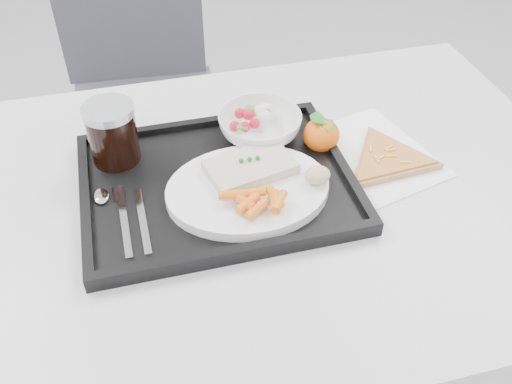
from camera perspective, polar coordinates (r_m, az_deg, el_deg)
table at (r=1.01m, az=-1.14°, el=-2.96°), size 1.20×0.80×0.75m
chair at (r=1.74m, az=-11.52°, el=11.51°), size 0.45×0.45×0.93m
tray at (r=0.97m, az=-3.89°, el=0.80°), size 0.45×0.35×0.03m
dinner_plate at (r=0.93m, az=-0.83°, el=0.23°), size 0.27×0.27×0.02m
fish_fillet at (r=0.95m, az=-0.58°, el=2.53°), size 0.16×0.12×0.03m
bread_roll at (r=0.93m, az=6.16°, el=1.70°), size 0.05×0.04×0.03m
salad_bowl at (r=1.05m, az=0.39°, el=6.63°), size 0.15×0.15×0.05m
cola_glass at (r=1.01m, az=-14.18°, el=5.80°), size 0.09×0.09×0.11m
cutlery at (r=0.93m, az=-13.32°, el=-1.80°), size 0.08×0.17×0.01m
napkin at (r=1.05m, az=10.20°, el=3.20°), size 0.30×0.29×0.00m
tangerine at (r=1.04m, az=6.56°, el=5.70°), size 0.07×0.07×0.07m
pizza_slice at (r=1.04m, az=13.04°, el=3.20°), size 0.30×0.30×0.02m
carrot_pile at (r=0.88m, az=0.15°, el=-0.82°), size 0.11×0.07×0.02m
salad_contents at (r=1.06m, az=0.05°, el=7.61°), size 0.09×0.08×0.02m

